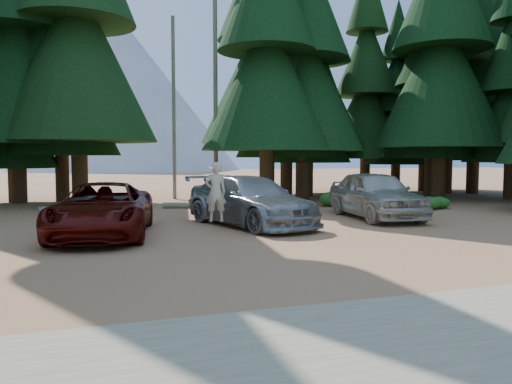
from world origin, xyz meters
TOP-DOWN VIEW (x-y plane):
  - ground at (0.00, 0.00)m, footprint 160.00×160.00m
  - forest_belt_north at (0.00, 15.00)m, footprint 36.00×7.00m
  - snag_front at (0.80, 14.50)m, footprint 0.24×0.24m
  - snag_back at (-1.20, 16.00)m, footprint 0.20×0.20m
  - mountain_peak at (-2.59, 88.23)m, footprint 48.00×50.00m
  - red_pickup at (-5.30, 3.43)m, footprint 3.53×6.02m
  - silver_minivan_center at (-0.49, 4.34)m, footprint 3.92×6.20m
  - silver_minivan_right at (4.62, 4.72)m, footprint 2.73×5.54m
  - frisbee_player at (-2.12, 2.57)m, footprint 0.65×0.45m
  - log_left at (-5.47, 10.50)m, footprint 4.42×1.57m
  - log_mid at (-1.01, 10.50)m, footprint 3.14×1.22m
  - log_right at (1.19, 8.88)m, footprint 4.28×0.81m
  - shrub_far_left at (-4.48, 6.30)m, footprint 0.90×0.90m
  - shrub_left at (-4.42, 8.40)m, footprint 1.04×1.04m
  - shrub_center_left at (0.06, 7.04)m, footprint 1.20×1.20m
  - shrub_center_right at (-0.56, 9.23)m, footprint 0.92×0.92m
  - shrub_right at (5.20, 9.33)m, footprint 1.27×1.27m
  - shrub_far_right at (8.59, 6.75)m, footprint 1.05×1.05m
  - shrub_edge_east at (9.37, 7.00)m, footprint 0.96×0.96m

SIDE VIEW (x-z plane):
  - ground at x=0.00m, z-range 0.00..0.00m
  - forest_belt_north at x=0.00m, z-range -11.00..11.00m
  - log_mid at x=-1.01m, z-range 0.00..0.26m
  - log_right at x=1.19m, z-range 0.00..0.27m
  - log_left at x=-5.47m, z-range 0.00..0.32m
  - shrub_far_left at x=-4.48m, z-range 0.00..0.49m
  - shrub_center_right at x=-0.56m, z-range 0.00..0.50m
  - shrub_edge_east at x=9.37m, z-range 0.00..0.53m
  - shrub_left at x=-4.42m, z-range 0.00..0.57m
  - shrub_far_right at x=8.59m, z-range 0.00..0.57m
  - shrub_center_left at x=0.06m, z-range 0.00..0.66m
  - shrub_right at x=5.20m, z-range 0.00..0.70m
  - red_pickup at x=-5.30m, z-range 0.00..1.57m
  - silver_minivan_center at x=-0.49m, z-range 0.00..1.67m
  - silver_minivan_right at x=4.62m, z-range 0.00..1.82m
  - frisbee_player at x=-2.12m, z-range 0.42..2.18m
  - snag_back at x=-1.20m, z-range 0.00..10.00m
  - snag_front at x=0.80m, z-range 0.00..12.00m
  - mountain_peak at x=-2.59m, z-range -1.29..26.71m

